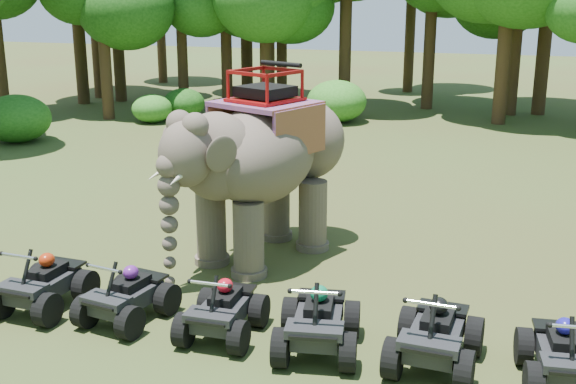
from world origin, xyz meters
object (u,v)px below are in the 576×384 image
at_px(atv_0, 43,276).
at_px(atv_1, 126,288).
at_px(atv_2, 222,303).
at_px(atv_3, 318,313).
at_px(elephant, 263,164).
at_px(atv_4, 436,326).
at_px(atv_5, 565,347).

bearing_deg(atv_0, atv_1, 4.07).
height_order(atv_2, atv_3, atv_3).
bearing_deg(atv_0, atv_2, 2.93).
distance_m(elephant, atv_0, 5.03).
bearing_deg(atv_4, atv_1, -176.33).
distance_m(atv_2, atv_5, 5.45).
height_order(elephant, atv_4, elephant).
relative_size(atv_0, atv_2, 1.06).
xyz_separation_m(atv_0, atv_4, (7.11, 0.05, 0.03)).
relative_size(elephant, atv_3, 2.78).
bearing_deg(atv_2, atv_1, 177.73).
relative_size(atv_1, atv_2, 1.01).
xyz_separation_m(elephant, atv_1, (-1.25, -3.77, -1.48)).
bearing_deg(atv_3, atv_5, -8.09).
distance_m(elephant, atv_5, 7.26).
height_order(elephant, atv_0, elephant).
height_order(atv_1, atv_5, atv_5).
distance_m(atv_1, atv_3, 3.53).
relative_size(atv_0, atv_1, 1.05).
bearing_deg(atv_5, elephant, 141.19).
bearing_deg(atv_1, atv_5, 9.71).
relative_size(atv_2, atv_4, 0.90).
xyz_separation_m(atv_2, atv_4, (3.56, 0.06, 0.07)).
relative_size(atv_0, atv_5, 1.03).
bearing_deg(atv_1, atv_2, 8.36).
bearing_deg(atv_5, atv_0, 173.34).
bearing_deg(atv_1, elephant, 81.13).
bearing_deg(atv_3, atv_4, -7.08).
relative_size(atv_2, atv_3, 0.91).
xyz_separation_m(atv_4, atv_5, (1.89, 0.01, -0.05)).
bearing_deg(atv_2, elephant, 97.72).
bearing_deg(elephant, atv_2, -58.02).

